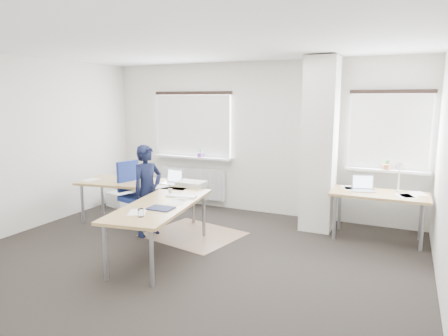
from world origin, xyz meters
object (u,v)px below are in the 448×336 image
at_px(person, 148,191).
at_px(desk_side, 379,196).
at_px(desk_main, 151,194).
at_px(task_chair, 136,207).

bearing_deg(person, desk_side, -50.38).
height_order(desk_side, person, person).
xyz_separation_m(desk_main, task_chair, (-0.62, 0.42, -0.39)).
distance_m(desk_side, task_chair, 3.92).
bearing_deg(desk_main, task_chair, 137.17).
distance_m(desk_main, desk_side, 3.45).
bearing_deg(desk_main, desk_side, 14.73).
relative_size(desk_main, task_chair, 2.55).
relative_size(desk_main, person, 1.93).
xyz_separation_m(desk_main, desk_side, (3.17, 1.36, -0.01)).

